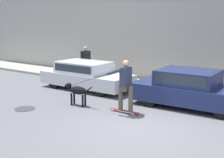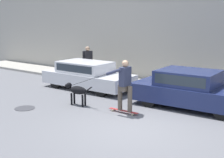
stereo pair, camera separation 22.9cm
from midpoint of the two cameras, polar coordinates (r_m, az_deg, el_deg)
name	(u,v)px [view 1 (the left image)]	position (r m, az deg, el deg)	size (l,w,h in m)	color
ground_plane	(136,129)	(9.01, 3.73, -9.05)	(36.00, 36.00, 0.00)	slate
back_wall	(214,30)	(14.23, 17.71, 8.62)	(32.00, 0.30, 5.24)	#ADA89E
sidewalk_curb	(201,93)	(13.44, 15.46, -2.41)	(30.00, 2.06, 0.12)	#A39E93
parked_car_0	(86,76)	(13.85, -5.27, 0.62)	(4.20, 1.70, 1.22)	black
parked_car_1	(191,89)	(11.31, 13.69, -1.87)	(4.22, 1.99, 1.31)	black
dog	(77,91)	(11.28, -7.00, -2.14)	(1.17, 0.37, 0.79)	black
skateboarder	(125,83)	(10.16, 1.80, -0.80)	(2.81, 0.62, 1.77)	beige
pedestrian_with_bag	(86,60)	(15.84, -5.17, 3.40)	(0.39, 0.63, 1.59)	#28282D
manhole_cover	(25,109)	(11.31, -16.26, -5.25)	(0.70, 0.70, 0.01)	#38383D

